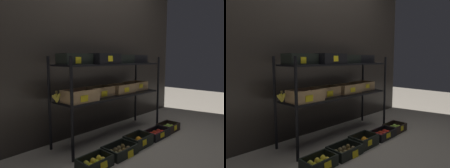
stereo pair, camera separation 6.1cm
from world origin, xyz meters
The scene contains 8 objects.
ground_plane centered at (0.00, 0.00, 0.00)m, with size 10.00×10.00×0.00m, color gray.
storefront_wall centered at (0.00, 0.41, 1.11)m, with size 3.98×0.12×2.23m, color #2D2823.
display_rack centered at (-0.01, 0.01, 0.78)m, with size 1.71×0.45×1.09m.
crate_ground_lemon centered at (-0.72, -0.46, 0.05)m, with size 0.33×0.21×0.11m.
crate_ground_kiwi centered at (-0.35, -0.45, 0.04)m, with size 0.35×0.25×0.11m.
crate_ground_orange centered at (-0.02, -0.45, 0.05)m, with size 0.32×0.23×0.13m.
crate_ground_apple_red centered at (0.37, -0.46, 0.04)m, with size 0.37×0.21×0.10m.
crate_ground_apple_green centered at (0.71, -0.44, 0.04)m, with size 0.31×0.23×0.11m.
Camera 1 is at (-1.98, -1.88, 1.03)m, focal length 33.86 mm.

